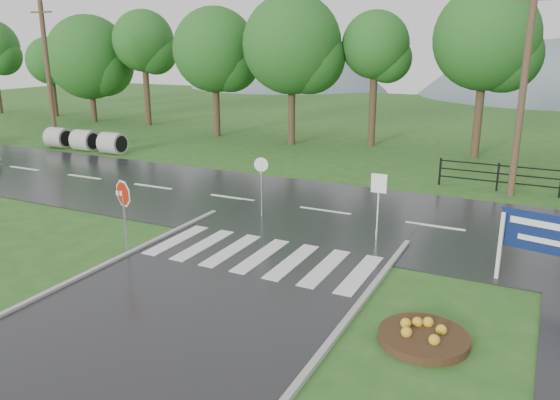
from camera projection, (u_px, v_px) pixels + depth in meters
The scene contains 13 objects.
ground at pixel (149, 337), 11.56m from camera, with size 120.00×120.00×0.00m, color #28581D.
main_road at pixel (325, 212), 20.17m from camera, with size 90.00×8.00×0.04m, color black.
crosswalk at pixel (261, 256), 15.85m from camera, with size 6.50×2.80×0.02m.
hills at pixel (506, 217), 70.34m from camera, with size 102.00×48.00×48.00m.
treeline at pixel (430, 150), 31.80m from camera, with size 83.20×5.20×10.00m.
culvert_pipes at pixel (85, 140), 31.55m from camera, with size 5.50×1.20×1.20m.
stop_sign at pixel (123, 199), 15.66m from camera, with size 1.00×0.38×2.39m.
estate_billboard at pixel (545, 238), 13.59m from camera, with size 2.18×0.52×1.94m.
flower_bed at pixel (424, 336), 11.34m from camera, with size 1.88×1.88×0.38m.
reg_sign_small at pixel (378, 194), 16.70m from camera, with size 0.49×0.06×2.19m.
reg_sign_round at pixel (261, 179), 19.22m from camera, with size 0.49×0.15×2.17m.
utility_pole_west at pixel (48, 74), 32.22m from camera, with size 1.49×0.28×8.38m.
utility_pole_east at pixel (523, 92), 21.21m from camera, with size 1.46×0.27×8.22m.
Camera 1 is at (7.06, -8.00, 5.99)m, focal length 35.00 mm.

